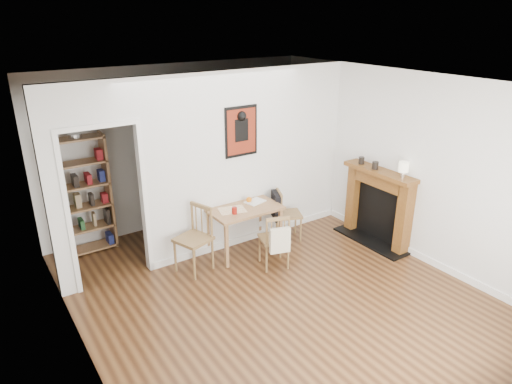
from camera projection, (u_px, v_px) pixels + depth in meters
ground at (272, 291)px, 5.80m from camera, size 5.20×5.20×0.00m
room_shell at (223, 166)px, 6.42m from camera, size 5.20×5.20×5.20m
dining_table at (244, 213)px, 6.57m from camera, size 1.03×0.65×0.70m
chair_left at (193, 240)px, 6.12m from camera, size 0.59×0.59×0.92m
chair_right at (288, 214)px, 7.02m from camera, size 0.56×0.53×0.80m
chair_front at (274, 239)px, 6.25m from camera, size 0.50×0.54×0.81m
bookshelf at (84, 196)px, 6.51m from camera, size 0.73×0.29×1.74m
fireplace at (379, 203)px, 6.89m from camera, size 0.45×1.25×1.16m
red_glass at (234, 211)px, 6.32m from camera, size 0.08×0.08×0.10m
orange_fruit at (249, 200)px, 6.70m from camera, size 0.08×0.08×0.08m
placemat at (232, 210)px, 6.45m from camera, size 0.43×0.36×0.00m
notebook at (255, 202)px, 6.72m from camera, size 0.32×0.26×0.01m
mantel_lamp at (404, 168)px, 6.32m from camera, size 0.14×0.14×0.22m
ceramic_jar_a at (375, 165)px, 6.68m from camera, size 0.09×0.09×0.11m
ceramic_jar_b at (361, 160)px, 6.91m from camera, size 0.09×0.09×0.11m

